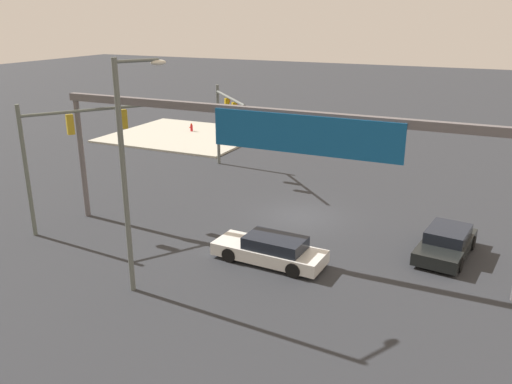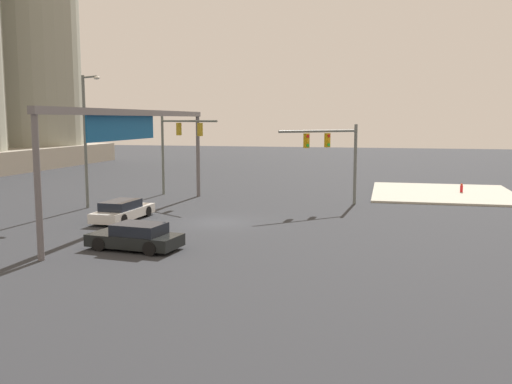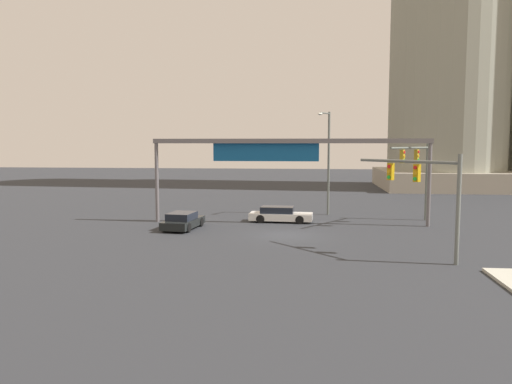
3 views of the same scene
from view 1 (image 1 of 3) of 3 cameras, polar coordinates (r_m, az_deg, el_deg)
The scene contains 9 objects.
ground_plane at distance 27.98m, azimuth 4.82°, elevation -2.67°, with size 178.99×178.99×0.00m, color #2C2E33.
sidewalk_corner at distance 46.85m, azimuth -7.65°, elevation 6.09°, with size 12.25×10.91×0.15m, color #B7B5A5.
traffic_signal_near_corner at distance 35.29m, azimuth -3.40°, elevation 8.50°, with size 4.52×4.77×5.58m.
traffic_signal_opposite_side at distance 26.77m, azimuth -19.82°, elevation 5.30°, with size 3.86×5.73×6.33m.
streetlamp_curved_arm at distance 19.56m, azimuth -13.68°, elevation 2.84°, with size 1.16×1.85×8.78m.
overhead_sign_gantry at distance 22.06m, azimuth 1.87°, elevation 6.35°, with size 20.94×0.43×6.47m.
sedan_car_approaching at distance 22.72m, azimuth 1.60°, elevation -6.27°, with size 4.95×2.02×1.21m.
sedan_car_waiting_far at distance 24.85m, azimuth 19.87°, elevation -5.18°, with size 2.37×4.41×1.21m.
fire_hydrant_on_curb at distance 48.07m, azimuth -6.99°, elevation 6.94°, with size 0.33×0.22×0.71m.
Camera 1 is at (-8.91, 24.50, 10.16)m, focal length 37.01 mm.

